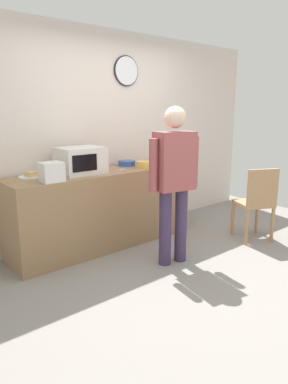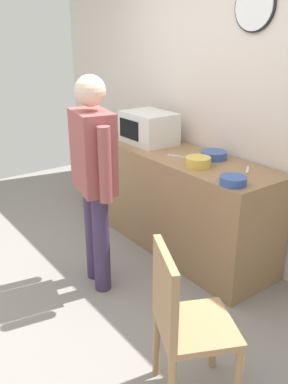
% 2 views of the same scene
% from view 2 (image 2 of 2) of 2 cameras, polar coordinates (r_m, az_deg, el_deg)
% --- Properties ---
extents(ground_plane, '(6.00, 6.00, 0.00)m').
position_cam_2_polar(ground_plane, '(3.38, -10.61, -13.90)').
color(ground_plane, gray).
extents(back_wall, '(5.40, 0.13, 2.60)m').
position_cam_2_polar(back_wall, '(3.76, 10.68, 11.52)').
color(back_wall, silver).
rests_on(back_wall, ground_plane).
extents(kitchen_counter, '(2.32, 0.62, 0.92)m').
position_cam_2_polar(kitchen_counter, '(3.94, 3.09, -0.48)').
color(kitchen_counter, '#93704C').
rests_on(kitchen_counter, ground_plane).
extents(microwave, '(0.50, 0.39, 0.30)m').
position_cam_2_polar(microwave, '(3.97, 0.68, 8.98)').
color(microwave, silver).
rests_on(microwave, kitchen_counter).
extents(sandwich_plate, '(0.27, 0.27, 0.07)m').
position_cam_2_polar(sandwich_plate, '(4.50, -2.00, 8.77)').
color(sandwich_plate, white).
rests_on(sandwich_plate, kitchen_counter).
extents(salad_bowl, '(0.20, 0.20, 0.08)m').
position_cam_2_polar(salad_bowl, '(3.31, 7.57, 4.20)').
color(salad_bowl, gold).
rests_on(salad_bowl, kitchen_counter).
extents(cereal_bowl, '(0.19, 0.19, 0.06)m').
position_cam_2_polar(cereal_bowl, '(2.96, 12.36, 1.58)').
color(cereal_bowl, '#33519E').
rests_on(cereal_bowl, kitchen_counter).
extents(mixing_bowl, '(0.22, 0.22, 0.07)m').
position_cam_2_polar(mixing_bowl, '(3.54, 9.73, 5.12)').
color(mixing_bowl, '#33519E').
rests_on(mixing_bowl, kitchen_counter).
extents(toaster, '(0.22, 0.18, 0.20)m').
position_cam_2_polar(toaster, '(4.24, -5.53, 9.00)').
color(toaster, silver).
rests_on(toaster, kitchen_counter).
extents(fork_utensil, '(0.12, 0.15, 0.01)m').
position_cam_2_polar(fork_utensil, '(3.31, 14.26, 3.03)').
color(fork_utensil, silver).
rests_on(fork_utensil, kitchen_counter).
extents(spoon_utensil, '(0.16, 0.09, 0.01)m').
position_cam_2_polar(spoon_utensil, '(3.58, 4.56, 5.04)').
color(spoon_utensil, silver).
rests_on(spoon_utensil, kitchen_counter).
extents(person_standing, '(0.58, 0.31, 1.67)m').
position_cam_2_polar(person_standing, '(3.06, -7.02, 2.97)').
color(person_standing, '#3D2E51').
rests_on(person_standing, ground_plane).
extents(wooden_chair, '(0.53, 0.53, 0.94)m').
position_cam_2_polar(wooden_chair, '(2.26, 5.52, -17.44)').
color(wooden_chair, '#A87F56').
rests_on(wooden_chair, ground_plane).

